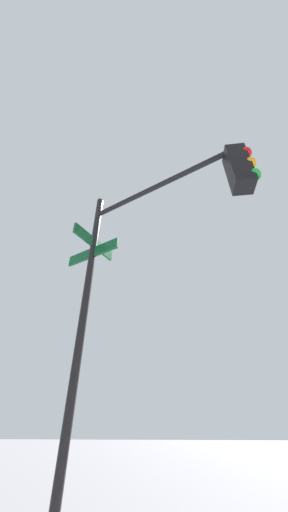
% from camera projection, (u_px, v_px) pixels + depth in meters
% --- Properties ---
extents(traffic_signal_near, '(1.72, 3.13, 5.38)m').
position_uv_depth(traffic_signal_near, '(154.00, 240.00, 3.71)').
color(traffic_signal_near, black).
rests_on(traffic_signal_near, ground_plane).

